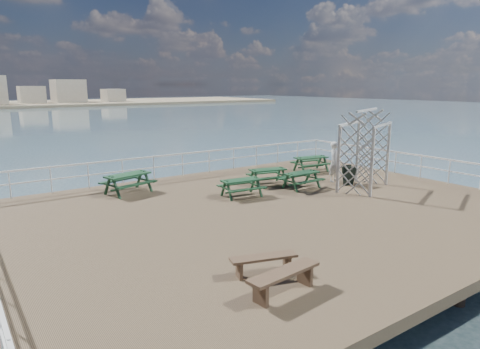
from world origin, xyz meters
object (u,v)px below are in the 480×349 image
object	(u,v)px
picnic_table_d	(241,184)
flat_bench_far	(264,261)
picnic_table_c	(311,161)
picnic_table_e	(301,177)
flat_bench_near	(284,277)
picnic_table_b	(268,173)
trellis_arbor	(364,154)
picnic_table_a	(128,179)
person	(335,162)

from	to	relation	value
picnic_table_d	flat_bench_far	bearing A→B (deg)	-114.03
flat_bench_far	picnic_table_c	bearing A→B (deg)	57.97
picnic_table_e	flat_bench_near	distance (m)	9.45
picnic_table_b	trellis_arbor	xyz separation A→B (m)	(2.80, -2.87, 0.97)
picnic_table_c	picnic_table_e	xyz separation A→B (m)	(-2.88, -2.40, -0.04)
picnic_table_e	picnic_table_a	bearing A→B (deg)	149.55
flat_bench_near	picnic_table_a	bearing A→B (deg)	81.24
picnic_table_c	picnic_table_d	xyz separation A→B (m)	(-5.72, -2.06, -0.04)
picnic_table_c	person	bearing A→B (deg)	-99.82
picnic_table_b	flat_bench_near	bearing A→B (deg)	-113.58
picnic_table_a	picnic_table_d	world-z (taller)	picnic_table_a
picnic_table_e	trellis_arbor	distance (m)	2.75
picnic_table_d	picnic_table_e	xyz separation A→B (m)	(2.84, -0.34, 0.00)
picnic_table_b	person	bearing A→B (deg)	-11.50
picnic_table_c	trellis_arbor	distance (m)	4.09
picnic_table_c	picnic_table_e	bearing A→B (deg)	-130.96
trellis_arbor	flat_bench_far	bearing A→B (deg)	-176.44
picnic_table_c	picnic_table_d	distance (m)	6.08
picnic_table_c	picnic_table_e	distance (m)	3.75
flat_bench_far	trellis_arbor	size ratio (longest dim) A/B	0.49
person	picnic_table_a	bearing A→B (deg)	141.43
flat_bench_far	person	xyz separation A→B (m)	(8.54, 5.80, 0.57)
picnic_table_c	picnic_table_d	size ratio (longest dim) A/B	1.10
picnic_table_a	flat_bench_near	size ratio (longest dim) A/B	1.16
picnic_table_d	trellis_arbor	distance (m)	5.35
flat_bench_far	person	bearing A→B (deg)	51.21
flat_bench_near	picnic_table_b	bearing A→B (deg)	47.02
trellis_arbor	person	bearing A→B (deg)	67.57
picnic_table_e	picnic_table_c	bearing A→B (deg)	37.62
picnic_table_a	picnic_table_b	xyz separation A→B (m)	(5.56, -2.00, -0.07)
picnic_table_c	flat_bench_near	xyz separation A→B (m)	(-9.57, -9.08, -0.14)
flat_bench_near	flat_bench_far	xyz separation A→B (m)	(0.23, 0.98, -0.05)
picnic_table_e	trellis_arbor	size ratio (longest dim) A/B	0.49
picnic_table_a	trellis_arbor	bearing A→B (deg)	-44.96
picnic_table_e	trellis_arbor	world-z (taller)	trellis_arbor
picnic_table_a	picnic_table_b	bearing A→B (deg)	-34.49
picnic_table_c	person	size ratio (longest dim) A/B	1.05
picnic_table_a	picnic_table_c	bearing A→B (deg)	-20.81
picnic_table_a	flat_bench_far	world-z (taller)	picnic_table_a
picnic_table_b	picnic_table_d	size ratio (longest dim) A/B	1.07
picnic_table_c	trellis_arbor	bearing A→B (deg)	-92.20
picnic_table_a	picnic_table_b	size ratio (longest dim) A/B	1.16
picnic_table_d	picnic_table_e	size ratio (longest dim) A/B	1.05
picnic_table_a	picnic_table_b	world-z (taller)	picnic_table_a
trellis_arbor	person	xyz separation A→B (m)	(-0.01, 1.60, -0.56)
picnic_table_a	picnic_table_c	size ratio (longest dim) A/B	1.12
trellis_arbor	person	world-z (taller)	trellis_arbor
flat_bench_near	person	xyz separation A→B (m)	(8.77, 6.78, 0.52)
picnic_table_d	picnic_table_e	distance (m)	2.86
picnic_table_a	flat_bench_far	distance (m)	9.08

